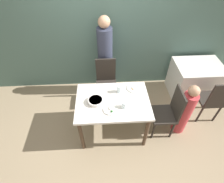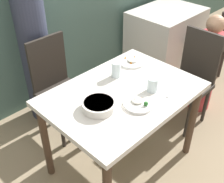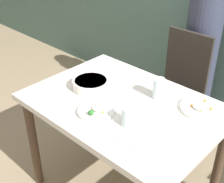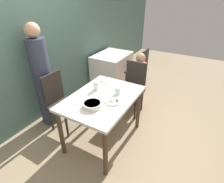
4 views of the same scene
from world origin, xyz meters
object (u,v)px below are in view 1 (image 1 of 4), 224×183
object	(u,v)px
glass_water_tall	(119,89)
chair_adult_spot	(106,81)
bowl_curry	(96,101)
person_child	(185,111)
chair_child_spot	(168,112)
plate_rice_adult	(111,109)
person_adult	(105,60)

from	to	relation	value
glass_water_tall	chair_adult_spot	bearing A→B (deg)	109.28
chair_adult_spot	bowl_curry	size ratio (longest dim) A/B	4.11
chair_adult_spot	person_child	distance (m)	1.52
bowl_curry	chair_adult_spot	bearing A→B (deg)	76.69
chair_child_spot	plate_rice_adult	size ratio (longest dim) A/B	4.50
chair_child_spot	plate_rice_adult	world-z (taller)	chair_child_spot
chair_child_spot	plate_rice_adult	bearing A→B (deg)	-82.95
person_child	plate_rice_adult	size ratio (longest dim) A/B	4.98
chair_child_spot	glass_water_tall	world-z (taller)	chair_child_spot
chair_child_spot	bowl_curry	bearing A→B (deg)	-92.31
bowl_curry	plate_rice_adult	size ratio (longest dim) A/B	1.10
chair_child_spot	person_child	distance (m)	0.28
plate_rice_adult	bowl_curry	bearing A→B (deg)	143.23
chair_child_spot	person_child	bearing A→B (deg)	90.00
person_adult	person_child	bearing A→B (deg)	-41.36
chair_adult_spot	person_child	xyz separation A→B (m)	(1.28, -0.82, -0.01)
person_child	glass_water_tall	bearing A→B (deg)	166.90
person_child	bowl_curry	distance (m)	1.50
chair_child_spot	glass_water_tall	bearing A→B (deg)	-107.45
chair_child_spot	person_adult	xyz separation A→B (m)	(-1.00, 1.13, 0.28)
person_adult	person_child	xyz separation A→B (m)	(1.28, -1.13, -0.29)
bowl_curry	plate_rice_adult	distance (m)	0.28
bowl_curry	plate_rice_adult	xyz separation A→B (m)	(0.22, -0.17, -0.02)
person_child	glass_water_tall	xyz separation A→B (m)	(-1.08, 0.25, 0.34)
person_adult	bowl_curry	world-z (taller)	person_adult
bowl_curry	chair_child_spot	bearing A→B (deg)	-2.31
chair_adult_spot	glass_water_tall	bearing A→B (deg)	-70.72
plate_rice_adult	person_child	bearing A→B (deg)	5.46
bowl_curry	plate_rice_adult	world-z (taller)	bowl_curry
chair_adult_spot	chair_child_spot	distance (m)	1.29
bowl_curry	person_adult	bearing A→B (deg)	80.40
plate_rice_adult	person_adult	bearing A→B (deg)	91.83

